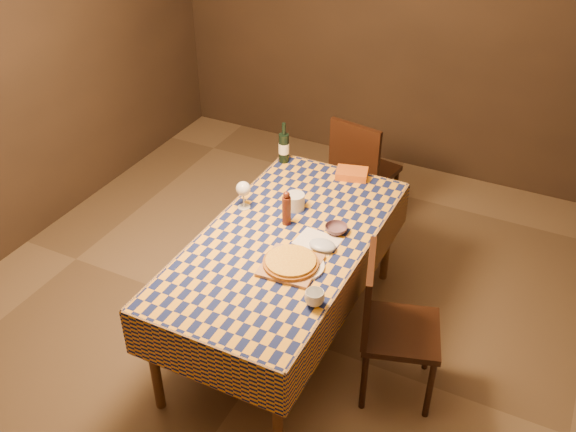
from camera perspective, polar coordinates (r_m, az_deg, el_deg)
The scene contains 16 objects.
room at distance 3.42m, azimuth -0.37°, elevation 5.79°, with size 5.00×5.10×2.70m.
dining_table at distance 3.78m, azimuth -0.34°, elevation -2.96°, with size 0.94×1.84×0.77m.
cutting_board at distance 3.53m, azimuth 0.24°, elevation -4.41°, with size 0.30×0.30×0.02m, color #9F704A.
pizza at distance 3.51m, azimuth 0.24°, elevation -4.11°, with size 0.32×0.32×0.03m.
pepper_mill at distance 3.80m, azimuth -0.13°, elevation 0.64°, with size 0.06×0.06×0.23m.
bowl at distance 3.79m, azimuth 4.30°, elevation -1.16°, with size 0.13×0.13×0.04m, color #563C48.
wine_glass at distance 3.95m, azimuth -4.00°, elevation 2.35°, with size 0.09×0.09×0.18m.
wine_bottle at distance 4.45m, azimuth -0.37°, elevation 6.13°, with size 0.08×0.08×0.29m.
deli_tub at distance 3.97m, azimuth 0.62°, elevation 1.30°, with size 0.12×0.12×0.10m, color silver.
takeout_container at distance 4.33m, azimuth 5.70°, elevation 3.77°, with size 0.21×0.15×0.05m, color #C15A19.
white_plate at distance 3.53m, azimuth 1.13°, elevation -4.45°, with size 0.26×0.26×0.02m, color white.
tumbler at distance 3.28m, azimuth 2.38°, elevation -7.29°, with size 0.10×0.10×0.08m, color white.
flour_patch at distance 3.72m, azimuth 2.65°, elevation -2.24°, with size 0.24×0.19×0.00m, color white.
flour_bag at distance 3.65m, azimuth 3.07°, elevation -2.61°, with size 0.16×0.12×0.05m, color #AEC0DE.
chair_far at distance 4.96m, azimuth 6.50°, elevation 4.32°, with size 0.49×0.49×0.93m.
chair_right at distance 3.62m, azimuth 8.82°, elevation -9.15°, with size 0.53×0.53×0.93m.
Camera 1 is at (1.36, -2.68, 2.99)m, focal length 40.00 mm.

